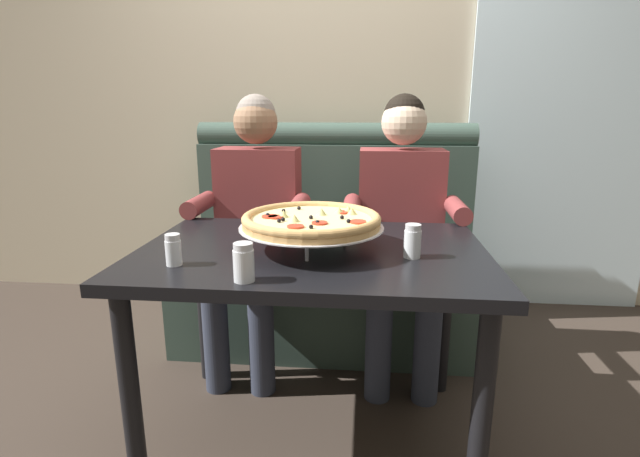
{
  "coord_description": "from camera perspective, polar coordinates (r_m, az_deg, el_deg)",
  "views": [
    {
      "loc": [
        0.18,
        -1.56,
        1.21
      ],
      "look_at": [
        0.02,
        0.06,
        0.79
      ],
      "focal_mm": 26.5,
      "sensor_mm": 36.0,
      "label": 1
    }
  ],
  "objects": [
    {
      "name": "ground_plane",
      "position": [
        1.98,
        -0.87,
        -23.29
      ],
      "size": [
        16.0,
        16.0,
        0.0
      ],
      "primitive_type": "plane",
      "color": "#382D26"
    },
    {
      "name": "back_wall_with_window",
      "position": [
        3.02,
        2.29,
        17.98
      ],
      "size": [
        6.0,
        0.12,
        2.8
      ],
      "primitive_type": "cube",
      "color": "beige",
      "rests_on": "ground_plane"
    },
    {
      "name": "window_panel",
      "position": [
        3.15,
        28.13,
        16.22
      ],
      "size": [
        1.1,
        0.02,
        2.8
      ],
      "primitive_type": "cube",
      "color": "white",
      "rests_on": "ground_plane"
    },
    {
      "name": "booth_bench",
      "position": [
        2.57,
        1.31,
        -4.0
      ],
      "size": [
        1.55,
        0.78,
        1.13
      ],
      "color": "#384C42",
      "rests_on": "ground_plane"
    },
    {
      "name": "dining_table",
      "position": [
        1.67,
        -0.96,
        -5.5
      ],
      "size": [
        1.19,
        0.82,
        0.74
      ],
      "color": "black",
      "rests_on": "ground_plane"
    },
    {
      "name": "diner_left",
      "position": [
        2.29,
        -7.92,
        1.62
      ],
      "size": [
        0.54,
        0.64,
        1.27
      ],
      "color": "#2D3342",
      "rests_on": "ground_plane"
    },
    {
      "name": "diner_right",
      "position": [
        2.23,
        9.81,
        1.23
      ],
      "size": [
        0.54,
        0.64,
        1.27
      ],
      "color": "#2D3342",
      "rests_on": "ground_plane"
    },
    {
      "name": "pizza",
      "position": [
        1.6,
        -1.01,
        0.92
      ],
      "size": [
        0.49,
        0.49,
        0.13
      ],
      "color": "silver",
      "rests_on": "dining_table"
    },
    {
      "name": "shaker_oregano",
      "position": [
        1.52,
        -17.27,
        -2.73
      ],
      "size": [
        0.05,
        0.05,
        0.1
      ],
      "color": "white",
      "rests_on": "dining_table"
    },
    {
      "name": "shaker_pepper_flakes",
      "position": [
        1.33,
        -9.19,
        -4.36
      ],
      "size": [
        0.06,
        0.06,
        0.11
      ],
      "color": "white",
      "rests_on": "dining_table"
    },
    {
      "name": "shaker_parmesan",
      "position": [
        1.55,
        11.09,
        -1.79
      ],
      "size": [
        0.06,
        0.06,
        0.11
      ],
      "color": "white",
      "rests_on": "dining_table"
    }
  ]
}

